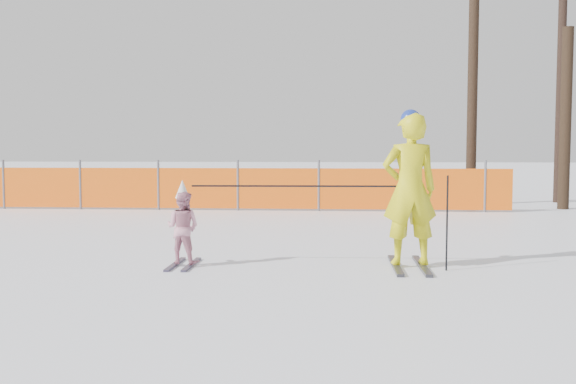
# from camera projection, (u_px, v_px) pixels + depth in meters

# --- Properties ---
(ground) EXTENTS (120.00, 120.00, 0.00)m
(ground) POSITION_uv_depth(u_px,v_px,m) (285.00, 278.00, 7.66)
(ground) COLOR white
(ground) RESTS_ON ground
(adult) EXTENTS (0.78, 1.37, 2.05)m
(adult) POSITION_uv_depth(u_px,v_px,m) (410.00, 189.00, 8.30)
(adult) COLOR black
(adult) RESTS_ON ground
(child) EXTENTS (0.54, 0.93, 1.14)m
(child) POSITION_uv_depth(u_px,v_px,m) (183.00, 227.00, 8.45)
(child) COLOR black
(child) RESTS_ON ground
(ski_poles) EXTENTS (3.30, 0.22, 1.21)m
(ski_poles) POSITION_uv_depth(u_px,v_px,m) (341.00, 197.00, 8.28)
(ski_poles) COLOR black
(ski_poles) RESTS_ON ground
(safety_fence) EXTENTS (14.68, 0.06, 1.25)m
(safety_fence) POSITION_uv_depth(u_px,v_px,m) (210.00, 188.00, 15.89)
(safety_fence) COLOR #595960
(safety_fence) RESTS_ON ground
(tree_trunks) EXTENTS (2.88, 2.29, 6.94)m
(tree_trunks) POSITION_uv_depth(u_px,v_px,m) (524.00, 94.00, 17.10)
(tree_trunks) COLOR black
(tree_trunks) RESTS_ON ground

